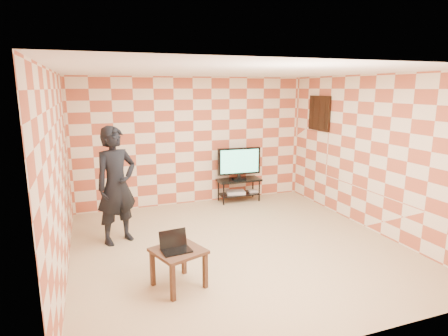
{
  "coord_description": "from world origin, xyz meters",
  "views": [
    {
      "loc": [
        -2.1,
        -5.17,
        2.47
      ],
      "look_at": [
        0.0,
        0.6,
        1.15
      ],
      "focal_mm": 30.0,
      "sensor_mm": 36.0,
      "label": 1
    }
  ],
  "objects_px": {
    "tv": "(239,162)",
    "side_table": "(178,256)",
    "person": "(116,185)",
    "tv_stand": "(239,185)"
  },
  "relations": [
    {
      "from": "tv",
      "to": "side_table",
      "type": "distance_m",
      "value": 3.81
    },
    {
      "from": "tv_stand",
      "to": "person",
      "type": "height_order",
      "value": "person"
    },
    {
      "from": "side_table",
      "to": "person",
      "type": "relative_size",
      "value": 0.38
    },
    {
      "from": "side_table",
      "to": "tv",
      "type": "bearing_deg",
      "value": 56.23
    },
    {
      "from": "side_table",
      "to": "person",
      "type": "bearing_deg",
      "value": 108.75
    },
    {
      "from": "tv",
      "to": "side_table",
      "type": "bearing_deg",
      "value": -123.77
    },
    {
      "from": "tv",
      "to": "tv_stand",
      "type": "bearing_deg",
      "value": 93.44
    },
    {
      "from": "tv",
      "to": "side_table",
      "type": "xyz_separation_m",
      "value": [
        -2.1,
        -3.14,
        -0.48
      ]
    },
    {
      "from": "side_table",
      "to": "person",
      "type": "height_order",
      "value": "person"
    },
    {
      "from": "tv",
      "to": "person",
      "type": "xyz_separation_m",
      "value": [
        -2.69,
        -1.41,
        0.06
      ]
    }
  ]
}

